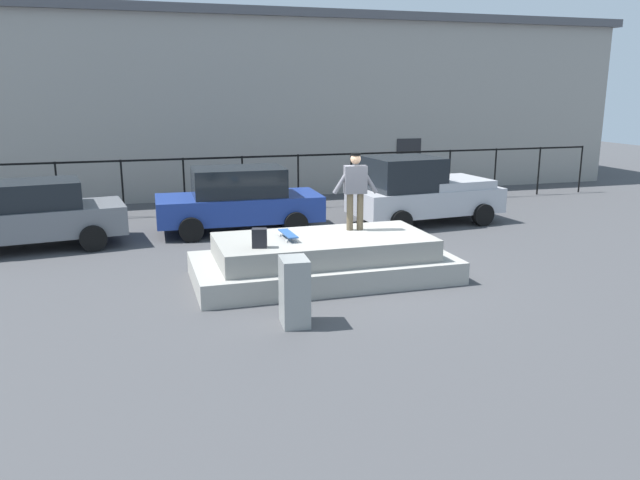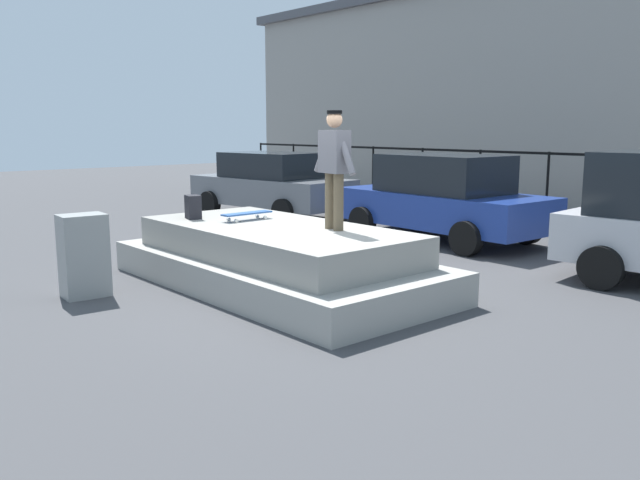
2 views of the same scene
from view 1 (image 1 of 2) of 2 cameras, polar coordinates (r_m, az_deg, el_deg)
name	(u,v)px [view 1 (image 1 of 2)]	position (r m, az deg, el deg)	size (l,w,h in m)	color
ground_plane	(349,273)	(13.39, 2.66, -3.03)	(60.00, 60.00, 0.00)	#424244
concrete_ledge	(324,260)	(12.90, 0.32, -1.80)	(5.31, 2.56, 0.89)	#9E9B93
skateboarder	(355,186)	(13.23, 3.24, 4.96)	(0.98, 0.31, 1.64)	brown
skateboard	(288,234)	(12.57, -2.92, 0.56)	(0.25, 0.84, 0.12)	#264C8C
backpack	(259,238)	(11.89, -5.54, 0.18)	(0.28, 0.20, 0.37)	black
car_grey_sedan_near	(28,214)	(16.85, -25.05, 2.13)	(4.65, 2.51, 1.66)	slate
car_blue_sedan_mid	(239,199)	(17.33, -7.41, 3.71)	(4.50, 2.24, 1.76)	navy
car_silver_pickup_far	(421,191)	(18.43, 9.16, 4.44)	(4.47, 2.48, 1.96)	#B7B7BC
utility_box	(294,292)	(10.35, -2.34, -4.73)	(0.44, 0.60, 1.14)	gray
fence_row	(271,172)	(20.43, -4.52, 6.18)	(24.06, 0.06, 1.76)	black
warehouse_building	(237,103)	(26.36, -7.56, 12.31)	(30.21, 8.16, 6.58)	gray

